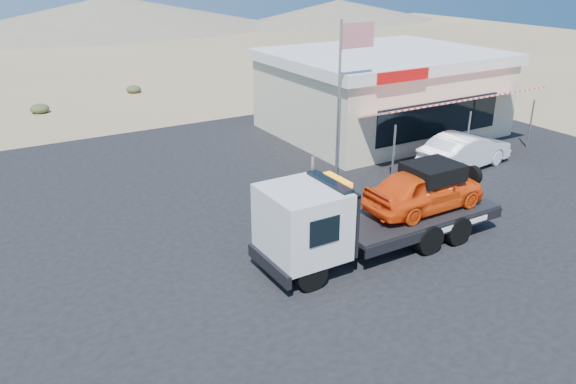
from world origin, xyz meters
name	(u,v)px	position (x,y,z in m)	size (l,w,h in m)	color
ground	(293,257)	(0.00, 0.00, 0.00)	(120.00, 120.00, 0.00)	#8E7651
asphalt_lot	(297,206)	(2.00, 3.00, 0.01)	(32.00, 24.00, 0.02)	black
tow_truck	(378,207)	(2.35, -0.86, 1.38)	(7.63, 2.26, 2.55)	black
white_sedan	(465,151)	(9.96, 2.88, 0.75)	(1.54, 4.41, 1.45)	silver
jerky_store	(381,91)	(10.50, 8.97, 1.99)	(10.40, 9.97, 3.90)	beige
flagpole	(344,83)	(4.93, 4.50, 3.76)	(1.55, 0.10, 6.00)	#99999E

